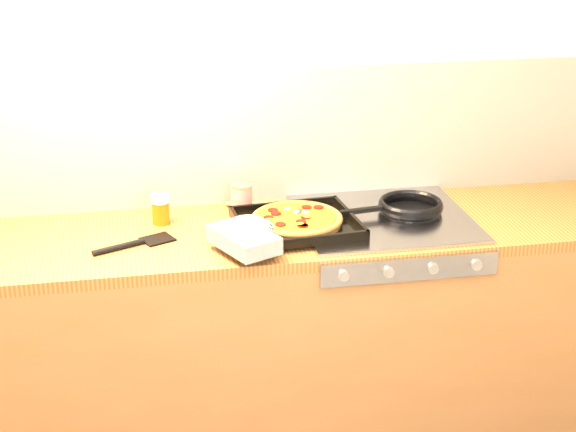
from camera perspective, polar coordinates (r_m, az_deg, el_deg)
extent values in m
plane|color=beige|center=(3.22, -2.82, 6.91)|extent=(3.20, 0.00, 3.20)
cube|color=white|center=(3.24, -2.76, 5.14)|extent=(3.20, 0.02, 0.50)
cube|color=brown|center=(3.26, -1.81, -8.53)|extent=(3.20, 0.60, 0.86)
cube|color=#98612F|center=(3.06, -1.91, -1.21)|extent=(3.20, 0.60, 0.04)
cube|color=#A2A1A6|center=(2.90, 7.85, -3.36)|extent=(0.60, 0.03, 0.08)
cylinder|color=#A5A5AA|center=(2.83, 3.61, -3.87)|extent=(0.04, 0.02, 0.04)
cylinder|color=#A5A5AA|center=(2.87, 6.52, -3.61)|extent=(0.04, 0.02, 0.04)
cylinder|color=#A5A5AA|center=(2.91, 9.35, -3.35)|extent=(0.04, 0.02, 0.04)
cylinder|color=#A5A5AA|center=(2.96, 12.08, -3.10)|extent=(0.04, 0.02, 0.04)
cube|color=#A2A1A6|center=(3.14, 6.22, -0.20)|extent=(0.60, 0.56, 0.02)
cube|color=black|center=(3.02, 0.57, -0.63)|extent=(0.43, 0.39, 0.01)
cube|color=black|center=(3.17, -0.29, 0.77)|extent=(0.40, 0.05, 0.02)
cube|color=black|center=(2.87, 1.53, -1.54)|extent=(0.40, 0.05, 0.02)
cube|color=black|center=(3.07, 4.06, 0.04)|extent=(0.04, 0.35, 0.02)
cube|color=black|center=(2.97, -3.03, -0.71)|extent=(0.04, 0.35, 0.02)
cylinder|color=#B07C33|center=(3.02, 0.58, -0.34)|extent=(0.33, 0.33, 0.02)
torus|color=#B07C33|center=(3.01, 0.58, -0.17)|extent=(0.34, 0.34, 0.02)
cylinder|color=orange|center=(3.01, 0.58, -0.13)|extent=(0.29, 0.29, 0.01)
cylinder|color=maroon|center=(3.00, 1.16, -0.06)|extent=(0.04, 0.04, 0.01)
cylinder|color=maroon|center=(3.06, -0.99, 0.39)|extent=(0.04, 0.04, 0.01)
cylinder|color=maroon|center=(2.93, 0.96, -0.64)|extent=(0.04, 0.04, 0.01)
cylinder|color=maroon|center=(3.00, -1.27, -0.10)|extent=(0.04, 0.04, 0.01)
cylinder|color=maroon|center=(3.09, 1.21, 0.58)|extent=(0.04, 0.04, 0.01)
cylinder|color=maroon|center=(3.05, 0.59, 0.30)|extent=(0.04, 0.04, 0.01)
cylinder|color=maroon|center=(2.94, -0.48, -0.55)|extent=(0.04, 0.04, 0.01)
cylinder|color=maroon|center=(3.09, 1.98, 0.56)|extent=(0.04, 0.04, 0.01)
cylinder|color=maroon|center=(2.93, 0.98, -0.61)|extent=(0.04, 0.04, 0.01)
cylinder|color=maroon|center=(2.96, 0.84, -0.36)|extent=(0.04, 0.04, 0.01)
cylinder|color=maroon|center=(3.03, -0.78, 0.16)|extent=(0.04, 0.04, 0.01)
ellipsoid|color=orange|center=(2.98, -0.78, -0.24)|extent=(0.03, 0.02, 0.01)
ellipsoid|color=orange|center=(2.98, -1.23, -0.24)|extent=(0.03, 0.02, 0.01)
ellipsoid|color=orange|center=(3.05, 0.17, 0.31)|extent=(0.03, 0.02, 0.01)
ellipsoid|color=orange|center=(3.09, -0.11, 0.56)|extent=(0.03, 0.02, 0.01)
ellipsoid|color=orange|center=(2.94, 0.75, -0.52)|extent=(0.03, 0.02, 0.01)
ellipsoid|color=orange|center=(3.00, 1.30, -0.05)|extent=(0.03, 0.02, 0.01)
ellipsoid|color=orange|center=(3.02, 1.00, 0.05)|extent=(0.03, 0.02, 0.01)
ellipsoid|color=orange|center=(2.97, -0.65, -0.31)|extent=(0.03, 0.02, 0.01)
ellipsoid|color=orange|center=(3.08, 0.31, 0.49)|extent=(0.03, 0.02, 0.01)
ellipsoid|color=silver|center=(3.08, -0.01, 0.50)|extent=(0.03, 0.03, 0.01)
ellipsoid|color=silver|center=(3.05, 0.55, 0.28)|extent=(0.03, 0.03, 0.01)
ellipsoid|color=silver|center=(3.04, 1.13, 0.21)|extent=(0.03, 0.03, 0.01)
cube|color=black|center=(2.83, -2.89, -1.51)|extent=(0.23, 0.28, 0.06)
ellipsoid|color=black|center=(2.94, -2.62, -0.62)|extent=(0.15, 0.15, 0.06)
cylinder|color=black|center=(2.87, -1.56, -1.13)|extent=(0.08, 0.11, 0.05)
cylinder|color=black|center=(3.19, 7.91, 0.33)|extent=(0.24, 0.24, 0.01)
torus|color=black|center=(3.18, 7.93, 0.69)|extent=(0.26, 0.26, 0.02)
cube|color=black|center=(3.11, 4.86, 0.37)|extent=(0.17, 0.04, 0.01)
cylinder|color=maroon|center=(3.17, -3.02, 1.10)|extent=(0.09, 0.09, 0.10)
cylinder|color=#B2B2B7|center=(3.15, -3.04, 2.00)|extent=(0.09, 0.09, 0.01)
cylinder|color=#B2B2B7|center=(3.19, -3.01, 0.20)|extent=(0.09, 0.09, 0.01)
cylinder|color=#CD520C|center=(3.12, -8.22, 0.21)|extent=(0.06, 0.06, 0.08)
cylinder|color=silver|center=(3.10, -8.27, 1.13)|extent=(0.07, 0.07, 0.03)
cylinder|color=#AB8548|center=(3.25, -1.76, 0.79)|extent=(0.26, 0.06, 0.02)
ellipsoid|color=#AB8548|center=(3.25, 0.72, 0.79)|extent=(0.07, 0.05, 0.02)
cube|color=black|center=(2.99, -8.43, -1.49)|extent=(0.13, 0.12, 0.01)
cylinder|color=black|center=(2.93, -10.90, -1.99)|extent=(0.17, 0.09, 0.02)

